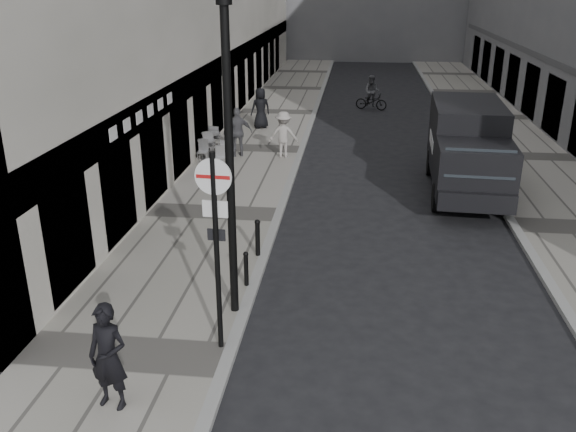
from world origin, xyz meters
name	(u,v)px	position (x,y,z in m)	size (l,w,h in m)	color
sidewalk	(254,149)	(-2.00, 18.00, 0.06)	(4.00, 60.00, 0.12)	gray
far_sidewalk	(521,157)	(9.00, 18.00, 0.06)	(4.00, 60.00, 0.12)	gray
walking_man	(108,357)	(-1.63, 1.21, 1.07)	(0.69, 0.46, 1.90)	black
sign_post	(216,227)	(-0.20, 3.14, 2.64)	(0.68, 0.11, 3.94)	black
lamppost	(229,144)	(-0.20, 4.55, 3.83)	(0.30, 0.30, 6.66)	black
bollard_near	(246,270)	(-0.15, 5.71, 0.52)	(0.11, 0.11, 0.80)	black
bollard_far	(258,239)	(-0.15, 7.39, 0.58)	(0.12, 0.12, 0.92)	black
panel_van	(468,145)	(6.01, 13.58, 1.64)	(2.62, 6.30, 2.91)	black
cyclist	(372,96)	(3.05, 27.30, 0.74)	(1.85, 1.04, 1.89)	black
pedestrian_a	(238,132)	(-2.44, 16.69, 1.10)	(1.15, 0.48, 1.96)	#555459
pedestrian_b	(284,135)	(-0.60, 16.77, 1.04)	(1.18, 0.68, 1.83)	#AEA6A0
pedestrian_c	(261,108)	(-2.30, 21.70, 1.08)	(0.94, 0.61, 1.92)	black
cafe_table_near	(223,154)	(-2.80, 15.42, 0.55)	(0.65, 1.48, 0.84)	silver
cafe_table_mid	(206,148)	(-3.60, 16.07, 0.59)	(0.72, 1.63, 0.93)	#B3B3B5
cafe_table_far	(211,141)	(-3.60, 16.90, 0.64)	(0.79, 1.79, 1.02)	#B4B4B6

